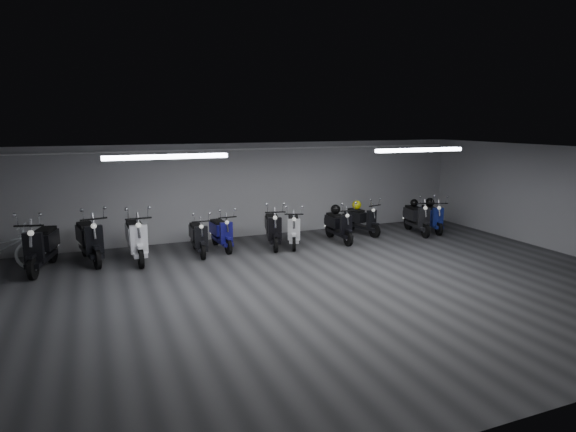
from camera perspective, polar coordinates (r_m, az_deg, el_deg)
name	(u,v)px	position (r m, az deg, el deg)	size (l,w,h in m)	color
floor	(325,287)	(10.31, 4.40, -8.33)	(14.00, 10.00, 0.01)	#333335
ceiling	(327,153)	(9.75, 4.65, 7.44)	(14.00, 10.00, 0.01)	gray
back_wall	(251,190)	(14.51, -4.41, 3.07)	(14.00, 0.01, 2.80)	#A4A4A6
front_wall	(529,307)	(6.08, 26.56, -9.58)	(14.00, 0.01, 2.80)	#A4A4A6
right_wall	(568,201)	(14.47, 30.15, 1.57)	(0.01, 10.00, 2.80)	#A4A4A6
fluor_strip_left	(167,157)	(9.80, -14.11, 6.78)	(2.40, 0.18, 0.08)	white
fluor_strip_right	(420,150)	(12.20, 15.25, 7.52)	(2.40, 0.18, 0.08)	white
conduit	(251,149)	(14.31, -4.37, 7.87)	(0.05, 0.05, 13.60)	white
scooter_0	(41,239)	(12.53, -27.10, -2.46)	(0.67, 2.01, 1.50)	black
scooter_1	(89,233)	(12.75, -22.38, -1.86)	(0.67, 2.00, 1.49)	black
scooter_2	(136,232)	(12.49, -17.48, -1.79)	(0.67, 2.00, 1.49)	white
scooter_3	(198,231)	(12.78, -10.53, -1.81)	(0.54, 1.63, 1.21)	black
scooter_4	(221,227)	(13.15, -7.87, -1.35)	(0.55, 1.64, 1.22)	navy
scooter_5	(273,223)	(13.31, -1.78, -0.82)	(0.60, 1.80, 1.34)	black
scooter_6	(294,224)	(13.40, 0.66, -0.95)	(0.56, 1.67, 1.24)	white
scooter_7	(339,221)	(13.95, 6.04, -0.54)	(0.55, 1.66, 1.24)	black
scooter_8	(362,215)	(14.93, 8.68, 0.10)	(0.54, 1.62, 1.20)	black
scooter_9	(417,213)	(15.37, 14.99, 0.35)	(0.58, 1.75, 1.30)	black
scooter_10	(432,212)	(15.81, 16.65, 0.41)	(0.55, 1.64, 1.22)	navy
helmet_0	(430,202)	(15.97, 16.39, 1.57)	(0.28, 0.28, 0.28)	black
helmet_1	(357,205)	(15.03, 8.10, 1.29)	(0.28, 0.28, 0.28)	yellow
helmet_2	(336,209)	(14.10, 5.62, 0.79)	(0.28, 0.28, 0.28)	black
helmet_3	(414,203)	(15.54, 14.64, 1.51)	(0.24, 0.24, 0.24)	black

